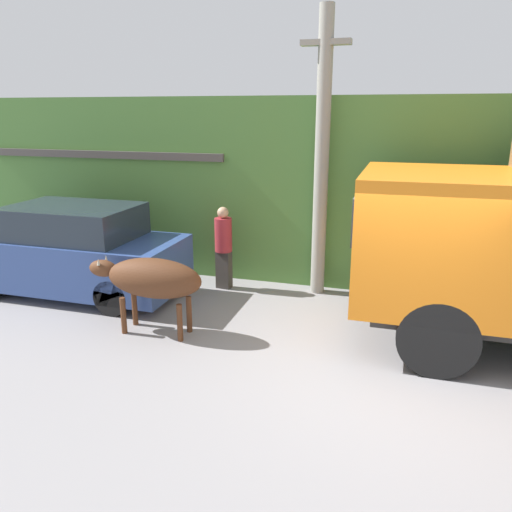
# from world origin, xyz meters

# --- Properties ---
(ground_plane) EXTENTS (60.00, 60.00, 0.00)m
(ground_plane) POSITION_xyz_m (0.00, 0.00, 0.00)
(ground_plane) COLOR gray
(hillside_embankment) EXTENTS (32.00, 6.04, 3.80)m
(hillside_embankment) POSITION_xyz_m (0.00, 6.43, 1.90)
(hillside_embankment) COLOR #4C7A38
(hillside_embankment) RESTS_ON ground_plane
(building_backdrop) EXTENTS (5.72, 2.70, 2.67)m
(building_backdrop) POSITION_xyz_m (-6.54, 4.68, 1.35)
(building_backdrop) COLOR #99ADB7
(building_backdrop) RESTS_ON ground_plane
(brown_cow) EXTENTS (1.98, 0.65, 1.27)m
(brown_cow) POSITION_xyz_m (-3.86, 0.44, 0.93)
(brown_cow) COLOR #512D19
(brown_cow) RESTS_ON ground_plane
(parked_suv) EXTENTS (4.41, 1.79, 1.77)m
(parked_suv) POSITION_xyz_m (-6.25, 1.66, 0.85)
(parked_suv) COLOR #334C8C
(parked_suv) RESTS_ON ground_plane
(pedestrian_on_hill) EXTENTS (0.40, 0.40, 1.69)m
(pedestrian_on_hill) POSITION_xyz_m (-3.50, 2.80, 0.93)
(pedestrian_on_hill) COLOR #38332D
(pedestrian_on_hill) RESTS_ON ground_plane
(utility_pole) EXTENTS (0.90, 0.27, 5.31)m
(utility_pole) POSITION_xyz_m (-1.62, 3.12, 2.75)
(utility_pole) COLOR gray
(utility_pole) RESTS_ON ground_plane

